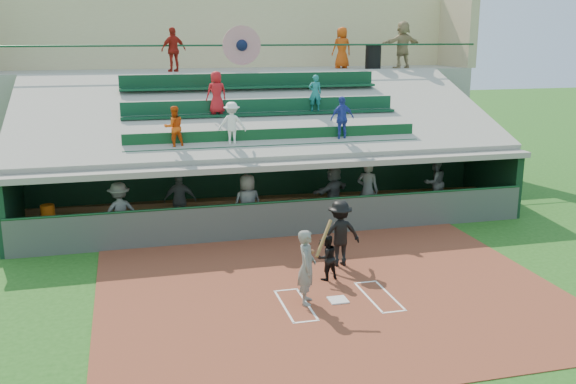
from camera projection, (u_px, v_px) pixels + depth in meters
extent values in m
plane|color=#1E5116|center=(338.00, 301.00, 14.92)|extent=(100.00, 100.00, 0.00)
cube|color=brown|center=(331.00, 293.00, 15.39)|extent=(11.00, 9.00, 0.02)
cube|color=silver|center=(338.00, 300.00, 14.91)|extent=(0.43, 0.43, 0.03)
cube|color=silver|center=(307.00, 304.00, 14.74)|extent=(0.05, 1.80, 0.01)
cube|color=white|center=(368.00, 297.00, 15.10)|extent=(0.05, 1.80, 0.01)
cube|color=white|center=(284.00, 306.00, 14.61)|extent=(0.05, 1.80, 0.01)
cube|color=white|center=(390.00, 295.00, 15.23)|extent=(0.05, 1.80, 0.01)
cube|color=white|center=(286.00, 290.00, 15.52)|extent=(0.60, 0.05, 0.01)
cube|color=white|center=(365.00, 282.00, 16.01)|extent=(0.60, 0.05, 0.01)
cube|color=white|center=(306.00, 322.00, 13.83)|extent=(0.60, 0.05, 0.01)
cube|color=white|center=(394.00, 312.00, 14.32)|extent=(0.60, 0.05, 0.01)
cube|color=gray|center=(273.00, 220.00, 21.26)|extent=(16.00, 3.50, 0.04)
cube|color=gray|center=(237.00, 125.00, 27.06)|extent=(20.00, 3.00, 4.60)
cube|color=#4C504B|center=(286.00, 220.00, 19.49)|extent=(16.00, 0.06, 1.10)
cylinder|color=#133E20|center=(286.00, 202.00, 19.35)|extent=(16.00, 0.08, 0.08)
cube|color=black|center=(262.00, 178.00, 22.65)|extent=(16.00, 0.25, 2.20)
cube|color=black|center=(11.00, 205.00, 19.08)|extent=(0.25, 3.50, 2.20)
cube|color=black|center=(490.00, 176.00, 22.92)|extent=(0.25, 3.50, 2.20)
cube|color=gray|center=(272.00, 156.00, 20.74)|extent=(16.40, 3.90, 0.18)
cube|color=gray|center=(252.00, 166.00, 24.28)|extent=(16.40, 3.50, 2.30)
cube|color=gray|center=(243.00, 130.00, 25.55)|extent=(16.40, 0.30, 4.60)
cube|color=gray|center=(260.00, 111.00, 22.17)|extent=(16.40, 6.51, 2.37)
cube|color=#0D3C24|center=(276.00, 145.00, 20.11)|extent=(9.40, 0.42, 0.08)
cube|color=#0D3C1E|center=(275.00, 136.00, 20.24)|extent=(9.40, 0.06, 0.45)
cube|color=#0C3520|center=(263.00, 114.00, 21.72)|extent=(9.40, 0.42, 0.08)
cube|color=#0D3D25|center=(262.00, 106.00, 21.84)|extent=(9.40, 0.06, 0.45)
cube|color=#0D3B23|center=(252.00, 87.00, 23.32)|extent=(9.40, 0.42, 0.08)
cube|color=#0C371F|center=(251.00, 79.00, 23.45)|extent=(9.40, 0.06, 0.45)
imported|color=#D94B0C|center=(174.00, 127.00, 19.29)|extent=(0.69, 0.58, 1.26)
imported|color=white|center=(232.00, 124.00, 19.70)|extent=(0.94, 0.65, 1.33)
imported|color=#293CA4|center=(342.00, 119.00, 20.55)|extent=(0.88, 0.48, 1.42)
imported|color=red|center=(216.00, 93.00, 21.25)|extent=(0.77, 0.59, 1.41)
imported|color=#197374|center=(315.00, 93.00, 22.09)|extent=(0.48, 0.35, 1.24)
cylinder|color=#143F25|center=(242.00, 45.00, 24.85)|extent=(20.00, 0.07, 0.07)
cylinder|color=#B5192A|center=(242.00, 45.00, 24.83)|extent=(1.50, 0.06, 1.50)
sphere|color=#0D1534|center=(242.00, 45.00, 24.80)|extent=(0.44, 0.44, 0.44)
cube|color=#C9BA86|center=(229.00, 30.00, 27.52)|extent=(20.00, 0.40, 3.20)
cube|color=tan|center=(457.00, 30.00, 28.51)|extent=(0.40, 3.00, 3.20)
imported|color=#5D615B|center=(307.00, 267.00, 14.59)|extent=(0.59, 0.73, 1.75)
cylinder|color=brown|center=(324.00, 238.00, 14.37)|extent=(0.56, 0.54, 0.75)
sphere|color=brown|center=(312.00, 252.00, 14.54)|extent=(0.10, 0.10, 0.10)
imported|color=black|center=(327.00, 257.00, 16.08)|extent=(0.65, 0.56, 1.16)
imported|color=black|center=(340.00, 233.00, 17.01)|extent=(1.16, 0.69, 1.77)
cube|color=#966436|center=(264.00, 204.00, 22.30)|extent=(16.14, 1.72, 0.48)
cube|color=white|center=(51.00, 229.00, 19.20)|extent=(0.91, 0.81, 0.66)
cylinder|color=#E85E0D|center=(48.00, 212.00, 19.05)|extent=(0.41, 0.41, 0.41)
imported|color=#5A5D58|center=(120.00, 212.00, 18.92)|extent=(1.29, 0.94, 1.79)
imported|color=#525550|center=(180.00, 200.00, 20.38)|extent=(1.05, 0.52, 1.72)
imported|color=#535550|center=(248.00, 204.00, 19.67)|extent=(1.00, 0.75, 1.86)
imported|color=#565853|center=(333.00, 192.00, 21.37)|extent=(1.65, 1.32, 1.76)
imported|color=#5B5E59|center=(367.00, 191.00, 21.12)|extent=(0.85, 0.79, 1.96)
imported|color=#60635D|center=(435.00, 183.00, 22.61)|extent=(0.99, 0.84, 1.80)
cylinder|color=black|center=(373.00, 57.00, 26.66)|extent=(0.65, 0.65, 0.97)
imported|color=#A51C12|center=(174.00, 50.00, 24.27)|extent=(1.07, 0.73, 1.68)
imported|color=#CC440C|center=(342.00, 48.00, 27.09)|extent=(0.87, 0.60, 1.71)
imported|color=tan|center=(403.00, 45.00, 27.16)|extent=(1.90, 0.93, 1.97)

